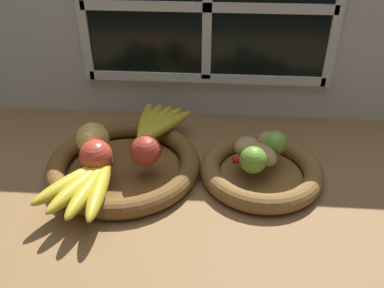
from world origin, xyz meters
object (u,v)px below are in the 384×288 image
apple_red_front (96,156)px  fruit_bowl_right (261,170)px  fruit_bowl_left (124,164)px  apple_red_right (146,151)px  potato_oblong (247,147)px  chili_pepper (257,158)px  lime_near (253,160)px  banana_bunch_back (156,124)px  potato_large (263,154)px  banana_bunch_front (85,185)px  potato_back (270,142)px  apple_golden_left (93,139)px  lime_far (275,143)px

apple_red_front → fruit_bowl_right: bearing=8.6°
fruit_bowl_left → apple_red_right: bearing=-23.0°
fruit_bowl_right → apple_red_right: bearing=-174.5°
potato_oblong → chili_pepper: 3.63cm
fruit_bowl_left → chili_pepper: 30.57cm
lime_near → fruit_bowl_right: bearing=56.3°
apple_red_right → banana_bunch_back: (-0.11, 14.90, -2.02)cm
apple_red_front → potato_large: 36.58cm
potato_large → chili_pepper: size_ratio=0.70×
potato_oblong → lime_near: lime_near is taller
banana_bunch_back → potato_oblong: bearing=-23.4°
fruit_bowl_left → lime_near: bearing=-7.2°
fruit_bowl_left → banana_bunch_front: banana_bunch_front is taller
banana_bunch_front → potato_back: (38.43, 17.20, 0.88)cm
banana_bunch_back → fruit_bowl_right: bearing=-25.6°
banana_bunch_back → potato_large: 28.76cm
potato_back → potato_oblong: bearing=-164.1°
apple_red_right → potato_back: bearing=13.5°
fruit_bowl_right → potato_back: size_ratio=4.64×
chili_pepper → lime_near: bearing=-118.2°
fruit_bowl_right → banana_bunch_front: bearing=-160.4°
potato_back → chili_pepper: 5.50cm
apple_red_right → chili_pepper: (24.55, 2.51, -2.59)cm
fruit_bowl_left → potato_back: bearing=7.1°
banana_bunch_front → potato_large: size_ratio=2.68×
apple_golden_left → potato_oblong: apple_golden_left is taller
apple_red_front → banana_bunch_front: size_ratio=0.35×
potato_back → potato_large: bearing=-114.4°
lime_far → banana_bunch_front: bearing=-157.0°
banana_bunch_front → potato_oblong: potato_oblong is taller
apple_red_front → lime_far: (39.02, 9.14, -0.78)cm
fruit_bowl_left → apple_red_front: size_ratio=4.92×
fruit_bowl_right → lime_near: lime_near is taller
banana_bunch_front → lime_far: lime_far is taller
potato_back → banana_bunch_back: bearing=163.5°
potato_oblong → fruit_bowl_left: bearing=-174.6°
fruit_bowl_left → potato_back: potato_back is taller
apple_golden_left → banana_bunch_back: size_ratio=0.38×
apple_red_right → potato_large: apple_red_right is taller
apple_red_right → lime_far: (28.69, 6.18, -0.62)cm
apple_red_front → potato_oblong: (32.71, 8.11, -1.50)cm
potato_large → lime_far: (2.87, 3.69, 0.78)cm
fruit_bowl_right → potato_back: potato_back is taller
potato_back → lime_far: size_ratio=1.07×
apple_red_front → apple_golden_left: 6.67cm
fruit_bowl_left → banana_bunch_back: (5.73, 12.42, 3.82)cm
banana_bunch_front → lime_far: bearing=23.0°
banana_bunch_back → potato_back: (27.84, -8.22, 1.12)cm
fruit_bowl_left → lime_near: 29.93cm
apple_red_front → potato_back: bearing=14.2°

